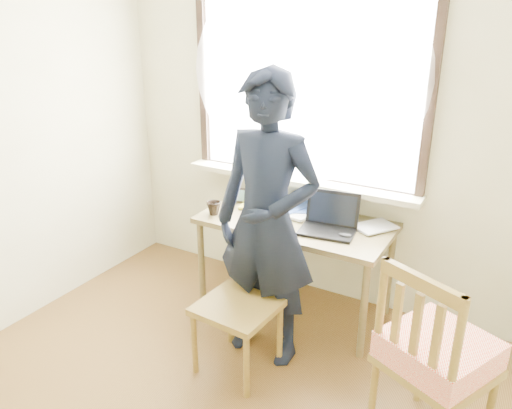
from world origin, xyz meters
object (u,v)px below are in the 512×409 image
Objects in this scene: desk at (295,230)px; person at (267,222)px; laptop at (330,222)px; work_chair at (237,315)px; side_chair at (436,354)px; mug_dark at (214,208)px; mug_white at (292,203)px.

person is at bearing -83.88° from desk.
laptop is 0.89m from work_chair.
mug_dark is at bearing 161.06° from side_chair.
mug_dark is at bearing -168.72° from laptop.
work_chair is at bearing -83.12° from mug_white.
laptop is at bearing 139.34° from side_chair.
side_chair is at bearing -18.94° from mug_dark.
side_chair is at bearing -37.44° from mug_white.
mug_white is at bearing 123.24° from desk.
side_chair is at bearing -34.35° from desk.
person is at bearing -113.03° from laptop.
laptop is at bearing 66.54° from person.
side_chair is (1.71, -0.59, -0.23)m from mug_dark.
person reaches higher than side_chair.
mug_white is 0.24× the size of work_chair.
laptop is 1.18m from side_chair.
person is at bearing -75.83° from mug_white.
work_chair is (-0.27, -0.75, -0.40)m from laptop.
laptop reaches higher than work_chair.
person is (0.06, 0.25, 0.53)m from work_chair.
desk is at bearing -56.76° from mug_white.
side_chair is (1.15, -0.00, 0.16)m from work_chair.
mug_white is (-0.12, 0.19, 0.12)m from desk.
laptop is 3.79× the size of mug_dark.
side_chair reaches higher than work_chair.
mug_white is 0.59m from mug_dark.
desk is 1.39m from side_chair.
mug_white is at bearing 150.93° from laptop.
mug_dark is 0.90m from work_chair.
person is (-0.21, -0.50, 0.13)m from laptop.
mug_dark is at bearing 133.84° from work_chair.
side_chair reaches higher than desk.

